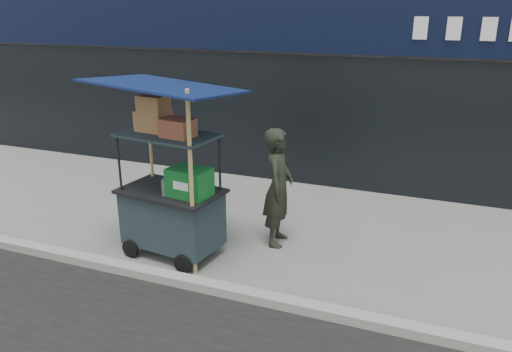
% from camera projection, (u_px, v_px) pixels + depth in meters
% --- Properties ---
extents(ground, '(80.00, 80.00, 0.00)m').
position_uv_depth(ground, '(192.00, 278.00, 6.28)').
color(ground, slate).
rests_on(ground, ground).
extents(curb, '(80.00, 0.18, 0.12)m').
position_uv_depth(curb, '(184.00, 281.00, 6.08)').
color(curb, gray).
rests_on(curb, ground).
extents(vendor_cart, '(1.93, 1.49, 2.41)m').
position_uv_depth(vendor_cart, '(172.00, 196.00, 6.62)').
color(vendor_cart, black).
rests_on(vendor_cart, ground).
extents(vendor_man, '(0.47, 0.66, 1.69)m').
position_uv_depth(vendor_man, '(278.00, 187.00, 6.94)').
color(vendor_man, black).
rests_on(vendor_man, ground).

